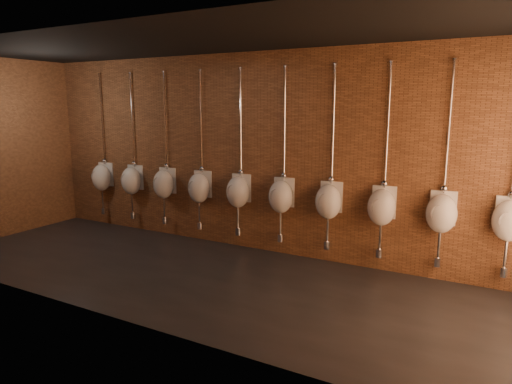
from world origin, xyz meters
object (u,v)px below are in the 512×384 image
urinal_5 (281,196)px  urinal_9 (509,220)px  urinal_0 (102,177)px  urinal_6 (329,201)px  urinal_8 (442,213)px  urinal_7 (382,206)px  urinal_3 (199,187)px  urinal_1 (132,180)px  urinal_4 (238,191)px  urinal_2 (164,183)px

urinal_5 → urinal_9: (3.13, 0.00, 0.00)m
urinal_0 → urinal_5: 3.91m
urinal_6 → urinal_8: bearing=0.0°
urinal_7 → urinal_3: bearing=180.0°
urinal_1 → urinal_6: (3.91, 0.00, 0.00)m
urinal_7 → urinal_8: size_ratio=1.00×
urinal_0 → urinal_3: same height
urinal_5 → urinal_3: bearing=180.0°
urinal_0 → urinal_6: size_ratio=1.00×
urinal_4 → urinal_5: size_ratio=1.00×
urinal_8 → urinal_9: size_ratio=1.00×
urinal_3 → urinal_4: same height
urinal_7 → urinal_6: bearing=180.0°
urinal_5 → urinal_7: (1.57, 0.00, 0.00)m
urinal_1 → urinal_3: bearing=0.0°
urinal_2 → urinal_5: same height
urinal_7 → urinal_9: (1.57, 0.00, 0.00)m
urinal_5 → urinal_6: same height
urinal_9 → urinal_6: bearing=180.0°
urinal_3 → urinal_9: bearing=0.0°
urinal_0 → urinal_3: (2.35, 0.00, 0.00)m
urinal_8 → urinal_4: bearing=180.0°
urinal_5 → urinal_7: same height
urinal_1 → urinal_9: (6.26, 0.00, 0.00)m
urinal_2 → urinal_3: same height
urinal_1 → urinal_9: size_ratio=1.00×
urinal_4 → urinal_7: (2.35, 0.00, 0.00)m
urinal_3 → urinal_8: same height
urinal_0 → urinal_3: bearing=0.0°
urinal_6 → urinal_7: same height
urinal_4 → urinal_8: (3.13, 0.00, 0.00)m
urinal_2 → urinal_7: 3.91m
urinal_8 → urinal_6: bearing=180.0°
urinal_1 → urinal_2: same height
urinal_2 → urinal_9: bearing=0.0°
urinal_4 → urinal_9: size_ratio=1.00×
urinal_0 → urinal_4: size_ratio=1.00×
urinal_1 → urinal_6: same height
urinal_5 → urinal_8: bearing=0.0°
urinal_4 → urinal_8: 3.13m
urinal_1 → urinal_3: size_ratio=1.00×
urinal_5 → urinal_9: size_ratio=1.00×
urinal_0 → urinal_5: bearing=0.0°
urinal_8 → urinal_9: 0.78m
urinal_4 → urinal_8: bearing=0.0°
urinal_9 → urinal_8: bearing=180.0°
urinal_2 → urinal_8: bearing=0.0°
urinal_5 → urinal_7: 1.57m
urinal_6 → urinal_3: bearing=180.0°
urinal_7 → urinal_5: bearing=180.0°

